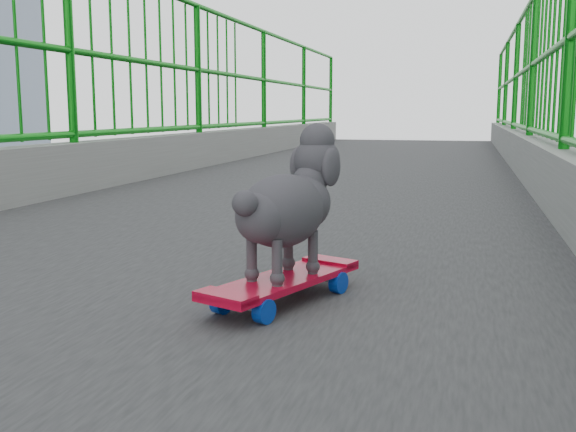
# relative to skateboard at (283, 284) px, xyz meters

# --- Properties ---
(skateboard) EXTENTS (0.33, 0.53, 0.07)m
(skateboard) POSITION_rel_skateboard_xyz_m (0.00, 0.00, 0.00)
(skateboard) COLOR red
(skateboard) RESTS_ON footbridge
(poodle) EXTENTS (0.26, 0.40, 0.35)m
(poodle) POSITION_rel_skateboard_xyz_m (0.01, 0.02, 0.21)
(poodle) COLOR #2C2A2F
(poodle) RESTS_ON skateboard
(car_5) EXTENTS (1.65, 4.73, 1.56)m
(car_5) POSITION_rel_skateboard_xyz_m (-6.48, 10.48, -6.27)
(car_5) COLOR #B91007
(car_5) RESTS_ON ground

